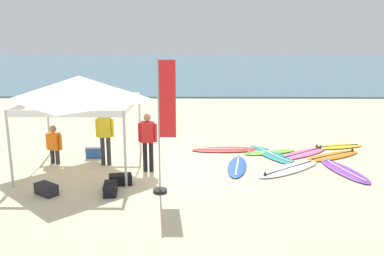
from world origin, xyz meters
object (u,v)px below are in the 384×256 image
surfboard_white (289,169)px  gear_bag_near_tent (120,180)px  person_yellow (105,133)px  surfboard_red (227,149)px  gear_bag_by_pole (110,189)px  surfboard_pink (303,153)px  canopy_tent (79,89)px  surfboard_lime (269,152)px  banner_flag (164,132)px  gear_bag_on_sand (46,189)px  cooler_box (94,151)px  surfboard_orange (333,156)px  surfboard_blue (237,166)px  person_orange (54,143)px  surfboard_yellow (337,147)px  surfboard_purple (344,171)px  person_red (148,138)px  surfboard_teal (272,155)px

surfboard_white → gear_bag_near_tent: (-4.73, -1.22, 0.10)m
gear_bag_near_tent → person_yellow: bearing=113.6°
surfboard_red → gear_bag_by_pole: 5.04m
surfboard_pink → canopy_tent: bearing=-167.8°
surfboard_lime → banner_flag: (-3.23, -3.48, 1.54)m
canopy_tent → surfboard_pink: 7.39m
surfboard_pink → gear_bag_on_sand: bearing=-154.2°
surfboard_lime → cooler_box: (-5.71, -0.52, 0.16)m
surfboard_orange → gear_bag_on_sand: bearing=-158.3°
surfboard_pink → banner_flag: 5.68m
gear_bag_by_pole → surfboard_orange: bearing=26.0°
surfboard_blue → canopy_tent: bearing=-178.6°
person_yellow → cooler_box: size_ratio=3.42×
banner_flag → gear_bag_by_pole: (-1.35, -0.13, -1.43)m
gear_bag_near_tent → cooler_box: (-1.26, 2.42, 0.06)m
person_yellow → surfboard_lime: bearing=14.1°
gear_bag_on_sand → person_orange: bearing=103.0°
surfboard_lime → surfboard_red: 1.41m
surfboard_white → cooler_box: (-5.99, 1.20, 0.16)m
surfboard_pink → gear_bag_on_sand: (-7.27, -3.52, 0.10)m
surfboard_yellow → surfboard_white: size_ratio=0.83×
surfboard_purple → person_red: bearing=-179.9°
canopy_tent → surfboard_yellow: (8.22, 2.30, -2.35)m
surfboard_red → person_yellow: person_yellow is taller
surfboard_purple → person_yellow: size_ratio=1.37×
canopy_tent → surfboard_lime: size_ratio=1.66×
gear_bag_by_pole → person_orange: bearing=131.8°
surfboard_purple → surfboard_pink: (-0.77, 1.72, 0.00)m
gear_bag_near_tent → gear_bag_by_pole: 0.68m
surfboard_red → gear_bag_on_sand: bearing=-140.7°
canopy_tent → gear_bag_near_tent: size_ratio=5.18×
surfboard_pink → surfboard_orange: bearing=-16.3°
surfboard_yellow → surfboard_white: (-2.18, -2.40, -0.00)m
surfboard_orange → cooler_box: bearing=-179.1°
canopy_tent → surfboard_purple: bearing=-1.8°
surfboard_pink → gear_bag_near_tent: size_ratio=3.52×
cooler_box → gear_bag_near_tent: bearing=-62.4°
surfboard_red → canopy_tent: bearing=-156.5°
surfboard_red → gear_bag_on_sand: gear_bag_on_sand is taller
person_yellow → banner_flag: bearing=-48.5°
person_yellow → surfboard_yellow: bearing=14.5°
canopy_tent → surfboard_purple: 7.98m
surfboard_purple → gear_bag_on_sand: (-8.04, -1.80, 0.10)m
surfboard_white → gear_bag_by_pole: bearing=-158.8°
person_red → gear_bag_near_tent: person_red is taller
surfboard_blue → surfboard_lime: same height
surfboard_teal → surfboard_pink: same height
surfboard_red → gear_bag_near_tent: gear_bag_near_tent is taller
surfboard_yellow → banner_flag: banner_flag is taller
gear_bag_near_tent → surfboard_yellow: bearing=27.6°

